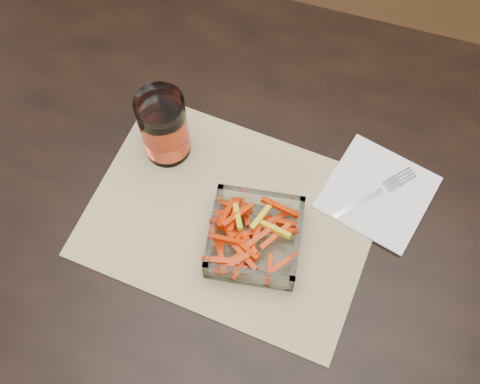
# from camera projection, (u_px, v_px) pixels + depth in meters

# --- Properties ---
(dining_table) EXTENTS (1.60, 0.90, 0.75)m
(dining_table) POSITION_uv_depth(u_px,v_px,m) (284.00, 237.00, 1.06)
(dining_table) COLOR black
(dining_table) RESTS_ON ground
(placemat) EXTENTS (0.48, 0.37, 0.00)m
(placemat) POSITION_uv_depth(u_px,v_px,m) (231.00, 217.00, 0.98)
(placemat) COLOR tan
(placemat) RESTS_ON dining_table
(glass_bowl) EXTENTS (0.16, 0.16, 0.05)m
(glass_bowl) POSITION_uv_depth(u_px,v_px,m) (255.00, 238.00, 0.94)
(glass_bowl) COLOR white
(glass_bowl) RESTS_ON placemat
(tumbler) EXTENTS (0.08, 0.08, 0.14)m
(tumbler) POSITION_uv_depth(u_px,v_px,m) (164.00, 128.00, 0.97)
(tumbler) COLOR white
(tumbler) RESTS_ON placemat
(napkin) EXTENTS (0.20, 0.20, 0.00)m
(napkin) POSITION_uv_depth(u_px,v_px,m) (378.00, 192.00, 0.99)
(napkin) COLOR white
(napkin) RESTS_ON placemat
(fork) EXTENTS (0.12, 0.13, 0.00)m
(fork) POSITION_uv_depth(u_px,v_px,m) (377.00, 192.00, 0.99)
(fork) COLOR silver
(fork) RESTS_ON napkin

